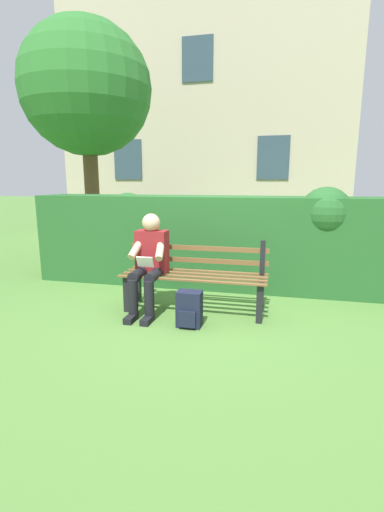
% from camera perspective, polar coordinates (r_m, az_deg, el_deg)
% --- Properties ---
extents(ground, '(60.00, 60.00, 0.00)m').
position_cam_1_polar(ground, '(4.53, 0.29, -8.76)').
color(ground, '#517F38').
extents(park_bench, '(1.77, 0.53, 0.89)m').
position_cam_1_polar(park_bench, '(4.46, 0.49, -3.13)').
color(park_bench, black).
rests_on(park_bench, ground).
extents(person_seated, '(0.44, 0.73, 1.20)m').
position_cam_1_polar(person_seated, '(4.40, -6.81, -0.70)').
color(person_seated, maroon).
rests_on(person_seated, ground).
extents(hedge_backdrop, '(5.44, 0.87, 1.52)m').
position_cam_1_polar(hedge_backdrop, '(5.53, 3.23, 2.76)').
color(hedge_backdrop, '#265B28').
rests_on(hedge_backdrop, ground).
extents(tree, '(2.73, 2.60, 4.69)m').
position_cam_1_polar(tree, '(8.30, -16.81, 23.34)').
color(tree, brown).
rests_on(tree, ground).
extents(building_facade, '(8.82, 3.01, 8.00)m').
position_cam_1_polar(building_facade, '(12.76, 2.43, 22.64)').
color(building_facade, '#BCAD93').
rests_on(building_facade, ground).
extents(backpack, '(0.27, 0.26, 0.40)m').
position_cam_1_polar(backpack, '(4.03, -0.43, -8.42)').
color(backpack, '#191E33').
rests_on(backpack, ground).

